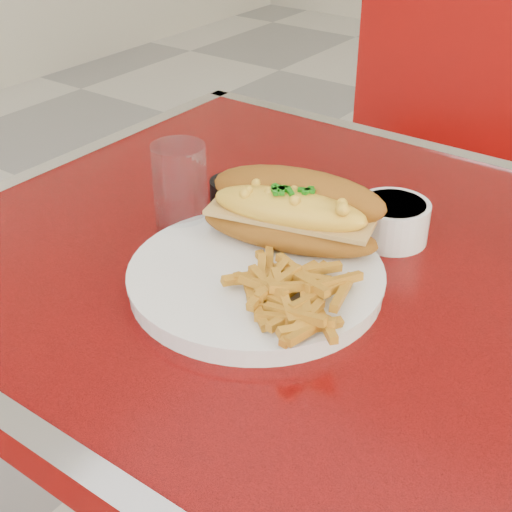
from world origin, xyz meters
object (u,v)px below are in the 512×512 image
Objects in this scene: diner_table at (396,395)px; fork at (322,274)px; sauce_cup_left at (232,190)px; mac_hoagie at (292,211)px; water_tumbler at (180,189)px; dinner_plate at (256,277)px; gravy_ramekin at (392,220)px.

diner_table is 7.48× the size of fork.
mac_hoagie is at bearing -26.50° from sauce_cup_left.
sauce_cup_left is 0.62× the size of water_tumbler.
gravy_ramekin reaches higher than dinner_plate.
water_tumbler is at bearing 162.88° from dinner_plate.
water_tumbler is (-0.15, -0.03, -0.00)m from mac_hoagie.
mac_hoagie is at bearing 93.09° from dinner_plate.
gravy_ramekin reaches higher than sauce_cup_left.
gravy_ramekin reaches higher than diner_table.
gravy_ramekin is (0.01, 0.15, 0.01)m from fork.
water_tumbler is (-0.22, 0.01, 0.04)m from fork.
sauce_cup_left is (-0.30, 0.06, 0.18)m from diner_table.
gravy_ramekin is 0.23m from sauce_cup_left.
diner_table is 0.21m from fork.
diner_table is 0.38m from water_tumbler.
diner_table is at bearing -7.57° from mac_hoagie.
sauce_cup_left is (-0.15, 0.15, 0.01)m from dinner_plate.
sauce_cup_left is at bearing 169.53° from diner_table.
gravy_ramekin is at bearing 8.72° from sauce_cup_left.
sauce_cup_left is (-0.22, 0.11, -0.00)m from fork.
mac_hoagie is 0.17m from sauce_cup_left.
dinner_plate is at bearing -45.02° from sauce_cup_left.
diner_table is 10.27× the size of water_tumbler.
dinner_plate is 2.68× the size of water_tumbler.
sauce_cup_left is at bearing 134.98° from dinner_plate.
dinner_plate is 0.20m from gravy_ramekin.
mac_hoagie reaches higher than sauce_cup_left.
mac_hoagie is 0.15m from water_tumbler.
dinner_plate and fork have the same top height.
diner_table is 0.35m from sauce_cup_left.
water_tumbler is (-0.30, -0.05, 0.22)m from diner_table.
gravy_ramekin is 1.33× the size of sauce_cup_left.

